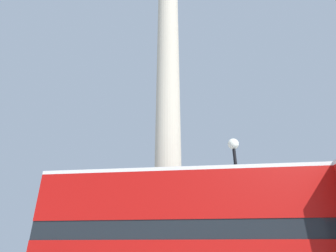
% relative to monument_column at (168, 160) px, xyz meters
% --- Properties ---
extents(monument_column, '(5.71, 5.71, 23.82)m').
position_rel_monument_column_xyz_m(monument_column, '(0.00, 0.00, 0.00)').
color(monument_column, '#BCB29E').
rests_on(monument_column, ground_plane).
extents(bus_b, '(11.38, 3.63, 4.30)m').
position_rel_monument_column_xyz_m(bus_b, '(2.61, -5.28, -4.33)').
color(bus_b, '#A80F0C').
rests_on(bus_b, ground_plane).
extents(street_lamp, '(0.49, 0.49, 6.44)m').
position_rel_monument_column_xyz_m(street_lamp, '(3.67, -3.29, -2.73)').
color(street_lamp, black).
rests_on(street_lamp, ground_plane).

